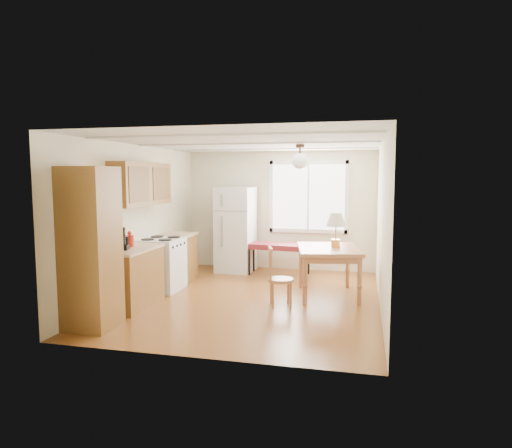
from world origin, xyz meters
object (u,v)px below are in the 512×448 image
(bench, at_px, (279,247))
(dining_table, at_px, (328,254))
(refrigerator, at_px, (236,229))
(chair, at_px, (275,273))

(bench, height_order, dining_table, dining_table)
(bench, bearing_deg, dining_table, -46.04)
(refrigerator, distance_m, bench, 1.01)
(bench, bearing_deg, chair, -74.63)
(chair, bearing_deg, refrigerator, 101.73)
(dining_table, distance_m, chair, 1.10)
(bench, relative_size, dining_table, 0.97)
(bench, height_order, chair, chair)
(chair, bearing_deg, dining_table, 30.12)
(bench, distance_m, dining_table, 1.78)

